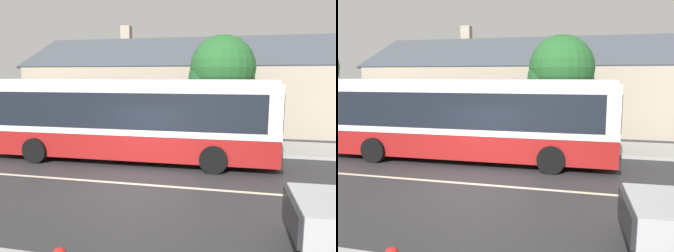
# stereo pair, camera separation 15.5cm
# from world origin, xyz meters

# --- Properties ---
(ground_plane) EXTENTS (300.00, 300.00, 0.00)m
(ground_plane) POSITION_xyz_m (0.00, 0.00, 0.00)
(ground_plane) COLOR #2D2D30
(sidewalk_far) EXTENTS (60.00, 3.00, 0.15)m
(sidewalk_far) POSITION_xyz_m (0.00, 6.00, 0.07)
(sidewalk_far) COLOR #9E9E99
(sidewalk_far) RESTS_ON ground
(lane_divider_stripe) EXTENTS (60.00, 0.16, 0.01)m
(lane_divider_stripe) POSITION_xyz_m (0.00, 0.00, 0.00)
(lane_divider_stripe) COLOR beige
(lane_divider_stripe) RESTS_ON ground
(community_building) EXTENTS (23.15, 9.59, 7.11)m
(community_building) POSITION_xyz_m (0.84, 13.68, 2.10)
(community_building) COLOR tan
(community_building) RESTS_ON ground
(transit_bus) EXTENTS (12.13, 2.87, 3.28)m
(transit_bus) POSITION_xyz_m (-1.33, 2.90, 1.76)
(transit_bus) COLOR maroon
(transit_bus) RESTS_ON ground
(bench_by_building) EXTENTS (1.80, 0.51, 0.94)m
(bench_by_building) POSITION_xyz_m (-6.90, 5.87, 0.58)
(bench_by_building) COLOR #4C4C4C
(bench_by_building) RESTS_ON sidewalk_far
(bench_down_street) EXTENTS (1.68, 0.51, 0.94)m
(bench_down_street) POSITION_xyz_m (-2.33, 6.03, 0.57)
(bench_down_street) COLOR #4C4C4C
(bench_down_street) RESTS_ON sidewalk_far
(street_tree_primary) EXTENTS (3.30, 3.24, 5.42)m
(street_tree_primary) POSITION_xyz_m (2.20, 6.98, 3.65)
(street_tree_primary) COLOR #4C3828
(street_tree_primary) RESTS_ON ground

